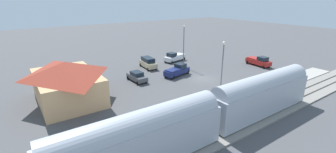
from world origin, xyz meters
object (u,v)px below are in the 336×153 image
pickup_red (259,61)px  station_building (67,81)px  pedestrian_on_platform (290,78)px  suv_tan (148,63)px  pedestrian_waiting_far (269,81)px  passenger_train (213,111)px  pickup_navy (177,70)px  sedan_charcoal (137,76)px  pickup_white (174,57)px  light_pole_near_platform (223,63)px  light_pole_lot_center (184,42)px

pickup_red → station_building: bearing=83.1°
pedestrian_on_platform → suv_tan: suv_tan is taller
pedestrian_waiting_far → suv_tan: bearing=26.2°
pedestrian_on_platform → pedestrian_waiting_far: size_ratio=1.00×
passenger_train → pickup_navy: 20.28m
pedestrian_waiting_far → sedan_charcoal: bearing=46.7°
pickup_white → pickup_navy: (-8.62, 5.68, 0.00)m
light_pole_near_platform → station_building: bearing=59.4°
pickup_navy → pickup_white: bearing=-33.4°
station_building → light_pole_lot_center: light_pole_lot_center is taller
pickup_navy → light_pole_near_platform: (-11.28, 0.41, 4.10)m
pickup_navy → station_building: bearing=90.2°
sedan_charcoal → pickup_navy: bearing=-101.5°
light_pole_near_platform → pickup_navy: bearing=-2.1°
pickup_white → sedan_charcoal: size_ratio=1.24×
passenger_train → suv_tan: bearing=-15.4°
pedestrian_on_platform → light_pole_near_platform: 13.96m
passenger_train → pedestrian_waiting_far: bearing=-75.5°
pedestrian_on_platform → pickup_red: 11.68m
light_pole_near_platform → suv_tan: bearing=4.7°
passenger_train → station_building: (18.00, 10.36, 0.10)m
pickup_red → light_pole_lot_center: 16.95m
light_pole_near_platform → passenger_train: bearing=128.4°
passenger_train → pickup_red: bearing=-63.9°
passenger_train → light_pole_lot_center: size_ratio=3.77×
station_building → suv_tan: station_building is taller
sedan_charcoal → light_pole_lot_center: 13.04m
pedestrian_on_platform → sedan_charcoal: pedestrian_on_platform is taller
pedestrian_waiting_far → pickup_red: size_ratio=0.31×
pedestrian_waiting_far → light_pole_lot_center: light_pole_lot_center is taller
light_pole_near_platform → light_pole_lot_center: size_ratio=0.94×
passenger_train → pickup_white: passenger_train is taller
suv_tan → light_pole_lot_center: light_pole_lot_center is taller
sedan_charcoal → passenger_train: bearing=176.1°
pedestrian_waiting_far → light_pole_lot_center: size_ratio=0.20×
sedan_charcoal → light_pole_lot_center: (2.14, -12.04, 4.52)m
pickup_white → sedan_charcoal: pickup_white is taller
light_pole_lot_center → passenger_train: bearing=148.4°
suv_tan → light_pole_lot_center: bearing=-120.8°
pickup_white → pickup_navy: size_ratio=1.00×
station_building → pickup_white: bearing=-70.8°
station_building → suv_tan: bearing=-66.5°
pickup_white → light_pole_near_platform: bearing=163.0°
sedan_charcoal → light_pole_near_platform: (-12.83, -7.25, 4.25)m
suv_tan → sedan_charcoal: (-5.92, 5.70, -0.27)m
station_building → pickup_white: 26.57m
suv_tan → light_pole_near_platform: (-18.76, -1.55, 3.98)m
pickup_red → light_pole_lot_center: light_pole_lot_center is taller
station_building → pedestrian_waiting_far: (-13.50, -27.76, -1.68)m
pedestrian_on_platform → pickup_red: pickup_red is taller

